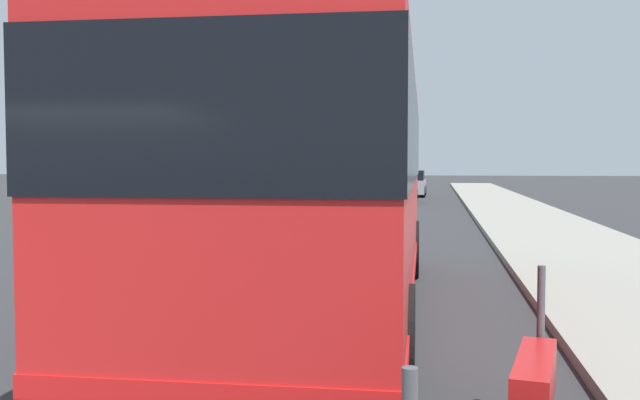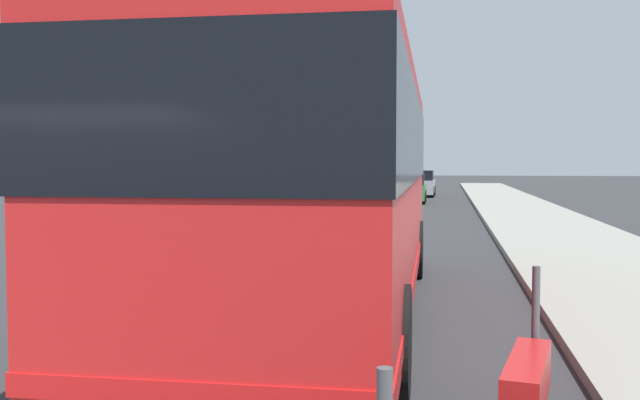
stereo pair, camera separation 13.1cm
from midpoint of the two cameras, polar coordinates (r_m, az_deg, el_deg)
The scene contains 7 objects.
lane_divider_line at distance 12.04m, azimuth -6.86°, elevation -6.67°, with size 110.00×0.16×0.01m, color silver.
coach_bus at distance 9.42m, azimuth 0.55°, elevation 1.92°, with size 10.39×2.68×3.13m.
motorcycle_angled at distance 5.21m, azimuth 16.89°, elevation -14.63°, with size 2.09×0.49×1.25m.
car_oncoming at distance 36.19m, azimuth 7.13°, elevation 0.88°, with size 4.03×1.83×1.44m.
car_ahead_same_lane at distance 43.01m, azimuth 7.96°, elevation 1.27°, with size 4.27×1.96×1.54m.
car_far_distant at distance 52.82m, azimuth 3.85°, elevation 1.57°, with size 4.57×2.05×1.43m.
car_behind_bus at distance 33.78m, azimuth 1.03°, elevation 0.73°, with size 4.44×1.99×1.38m.
Camera 2 is at (-1.35, -3.53, 2.03)m, focal length 40.16 mm.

